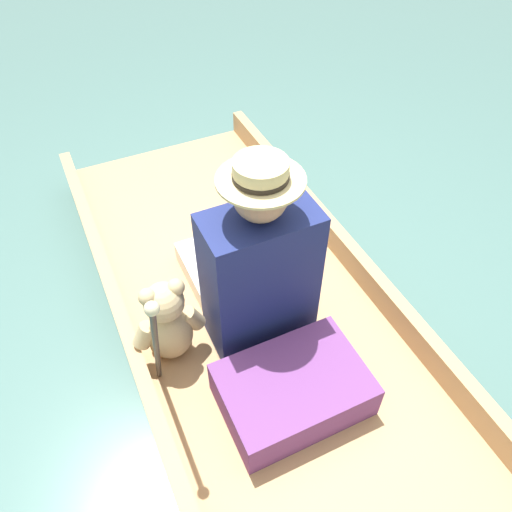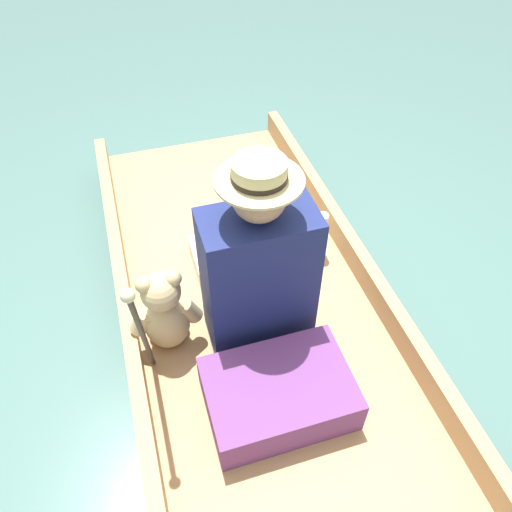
{
  "view_description": "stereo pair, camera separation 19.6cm",
  "coord_description": "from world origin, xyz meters",
  "px_view_note": "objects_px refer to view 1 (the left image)",
  "views": [
    {
      "loc": [
        -0.6,
        -1.34,
        1.99
      ],
      "look_at": [
        -0.01,
        -0.1,
        0.58
      ],
      "focal_mm": 35.0,
      "sensor_mm": 36.0,
      "label": 1
    },
    {
      "loc": [
        -0.41,
        -1.41,
        1.99
      ],
      "look_at": [
        -0.01,
        -0.1,
        0.58
      ],
      "focal_mm": 35.0,
      "sensor_mm": 36.0,
      "label": 2
    }
  ],
  "objects_px": {
    "teddy_bear": "(168,323)",
    "walking_cane": "(156,342)",
    "wine_glass": "(307,225)",
    "seated_person": "(253,268)"
  },
  "relations": [
    {
      "from": "teddy_bear",
      "to": "walking_cane",
      "type": "distance_m",
      "value": 0.38
    },
    {
      "from": "walking_cane",
      "to": "wine_glass",
      "type": "bearing_deg",
      "value": 32.33
    },
    {
      "from": "teddy_bear",
      "to": "wine_glass",
      "type": "height_order",
      "value": "teddy_bear"
    },
    {
      "from": "wine_glass",
      "to": "walking_cane",
      "type": "xyz_separation_m",
      "value": [
        -0.92,
        -0.58,
        0.32
      ]
    },
    {
      "from": "seated_person",
      "to": "teddy_bear",
      "type": "distance_m",
      "value": 0.41
    },
    {
      "from": "seated_person",
      "to": "teddy_bear",
      "type": "height_order",
      "value": "seated_person"
    },
    {
      "from": "walking_cane",
      "to": "seated_person",
      "type": "bearing_deg",
      "value": 30.16
    },
    {
      "from": "seated_person",
      "to": "walking_cane",
      "type": "distance_m",
      "value": 0.57
    },
    {
      "from": "seated_person",
      "to": "walking_cane",
      "type": "relative_size",
      "value": 1.12
    },
    {
      "from": "wine_glass",
      "to": "walking_cane",
      "type": "bearing_deg",
      "value": -147.67
    }
  ]
}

